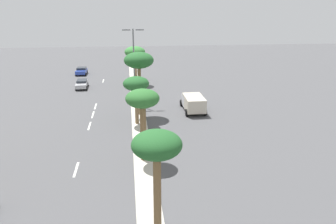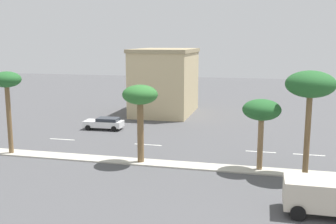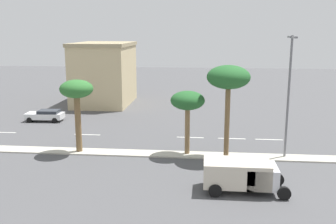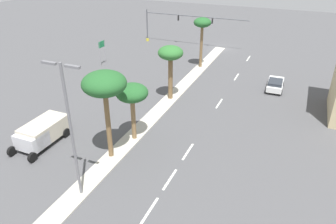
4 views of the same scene
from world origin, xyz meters
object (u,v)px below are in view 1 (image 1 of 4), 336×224
palm_tree_outboard (139,62)px  palm_tree_near (136,85)px  sedan_blue_near (81,71)px  box_truck (193,102)px  sedan_silver_left (82,84)px  palm_tree_leading (135,53)px  street_lamp_rear (134,61)px  palm_tree_inboard (143,102)px  palm_tree_rear (157,152)px

palm_tree_outboard → palm_tree_near: bearing=-98.4°
sedan_blue_near → box_truck: box_truck is taller
sedan_blue_near → palm_tree_outboard: bearing=-68.8°
sedan_silver_left → box_truck: box_truck is taller
palm_tree_outboard → sedan_silver_left: 19.68m
palm_tree_leading → street_lamp_rear: 12.58m
palm_tree_leading → palm_tree_near: bearing=-91.1°
palm_tree_inboard → palm_tree_near: 9.90m
street_lamp_rear → palm_tree_leading: bearing=88.1°
palm_tree_rear → palm_tree_inboard: bearing=90.8°
palm_tree_outboard → street_lamp_rear: size_ratio=0.77×
palm_tree_inboard → box_truck: (7.31, 14.16, -4.33)m
sedan_blue_near → sedan_silver_left: (1.55, -12.01, -0.04)m
palm_tree_outboard → sedan_silver_left: size_ratio=1.81×
palm_tree_outboard → street_lamp_rear: (-0.52, 5.13, -0.75)m
palm_tree_inboard → box_truck: 16.52m
palm_tree_rear → sedan_silver_left: (-9.34, 41.87, -5.76)m
palm_tree_outboard → sedan_blue_near: (-10.93, 28.15, -6.18)m
palm_tree_rear → palm_tree_near: bearing=91.2°
palm_tree_inboard → palm_tree_leading: size_ratio=0.98×
palm_tree_outboard → street_lamp_rear: street_lamp_rear is taller
street_lamp_rear → box_truck: (7.63, -4.29, -4.96)m
palm_tree_rear → street_lamp_rear: (-0.48, 30.86, -0.30)m
box_truck → sedan_blue_near: bearing=123.5°
street_lamp_rear → sedan_silver_left: size_ratio=2.36×
palm_tree_near → palm_tree_outboard: (0.51, 3.45, 2.13)m
sedan_silver_left → palm_tree_leading: bearing=9.5°
palm_tree_inboard → palm_tree_leading: (0.11, 31.01, 0.08)m
palm_tree_near → sedan_blue_near: bearing=108.3°
palm_tree_leading → palm_tree_inboard: bearing=-90.2°
street_lamp_rear → box_truck: street_lamp_rear is taller
sedan_silver_left → street_lamp_rear: bearing=-51.2°
street_lamp_rear → sedan_blue_near: 25.84m
sedan_blue_near → sedan_silver_left: bearing=-82.6°
palm_tree_inboard → palm_tree_leading: bearing=89.8°
street_lamp_rear → sedan_silver_left: 15.15m
palm_tree_inboard → street_lamp_rear: bearing=91.0°
palm_tree_inboard → palm_tree_outboard: 13.39m
palm_tree_rear → street_lamp_rear: street_lamp_rear is taller
sedan_blue_near → box_truck: bearing=-56.5°
palm_tree_inboard → sedan_silver_left: (-9.18, 29.46, -4.84)m
palm_tree_outboard → sedan_blue_near: palm_tree_outboard is taller
palm_tree_rear → palm_tree_outboard: (0.04, 25.73, 0.46)m
palm_tree_rear → sedan_blue_near: 55.27m
sedan_silver_left → palm_tree_inboard: bearing=-72.7°
palm_tree_leading → sedan_blue_near: palm_tree_leading is taller
palm_tree_inboard → palm_tree_outboard: (0.20, 13.32, 1.38)m
palm_tree_outboard → street_lamp_rear: bearing=95.8°
box_truck → palm_tree_leading: bearing=113.1°
palm_tree_rear → box_truck: (7.15, 26.57, -5.26)m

